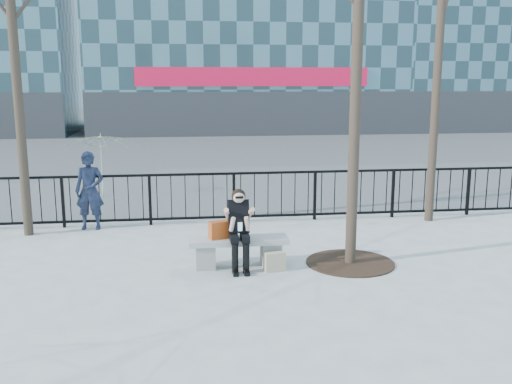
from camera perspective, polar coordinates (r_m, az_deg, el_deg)
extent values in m
plane|color=gray|center=(9.64, -1.76, -7.41)|extent=(120.00, 120.00, 0.00)
cube|color=#474747|center=(24.31, -5.25, 3.91)|extent=(60.00, 23.00, 0.01)
cube|color=black|center=(12.29, -3.17, 1.84)|extent=(14.00, 0.05, 0.05)
cube|color=black|center=(12.48, -3.12, -2.51)|extent=(14.00, 0.05, 0.05)
cube|color=#2D2D30|center=(31.35, -0.25, 7.79)|extent=(18.00, 0.08, 2.40)
cube|color=#B30B2D|center=(31.24, -0.24, 11.45)|extent=(12.60, 0.12, 1.00)
cylinder|color=black|center=(9.44, 10.13, 15.13)|extent=(0.18, 0.18, 7.50)
cylinder|color=black|center=(12.01, -22.89, 11.18)|extent=(0.18, 0.18, 6.50)
cylinder|color=black|center=(12.88, 17.76, 12.58)|extent=(0.18, 0.18, 7.00)
cylinder|color=black|center=(9.90, 9.39, -6.98)|extent=(1.50, 1.50, 0.02)
cube|color=slate|center=(9.55, -5.08, -6.38)|extent=(0.32, 0.38, 0.40)
cube|color=slate|center=(9.65, 1.50, -6.15)|extent=(0.32, 0.38, 0.40)
cube|color=gray|center=(9.51, -1.78, -4.87)|extent=(1.65, 0.46, 0.09)
cube|color=#A94014|center=(9.45, -3.65, -3.79)|extent=(0.39, 0.27, 0.29)
cube|color=beige|center=(9.34, 1.89, -7.00)|extent=(0.35, 0.19, 0.32)
imported|color=black|center=(12.26, -16.29, 0.13)|extent=(0.63, 0.45, 1.63)
imported|color=#F3FA37|center=(15.58, -15.12, 2.60)|extent=(2.43, 2.45, 1.70)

